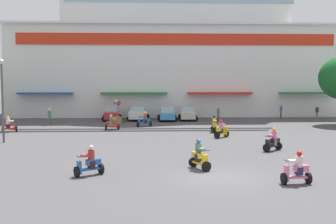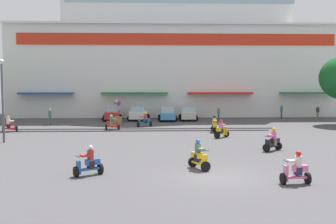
% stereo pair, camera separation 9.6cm
% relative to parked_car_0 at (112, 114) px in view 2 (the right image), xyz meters
% --- Properties ---
extents(ground_plane, '(128.00, 128.00, 0.00)m').
position_rel_parked_car_0_xyz_m(ground_plane, '(7.73, -14.11, -0.79)').
color(ground_plane, '#49474A').
extents(colonial_building, '(41.90, 15.84, 22.15)m').
position_rel_parked_car_0_xyz_m(colonial_building, '(7.73, 8.66, 9.01)').
color(colonial_building, silver).
rests_on(colonial_building, ground).
extents(parked_car_0, '(2.45, 4.13, 1.57)m').
position_rel_parked_car_0_xyz_m(parked_car_0, '(0.00, 0.00, 0.00)').
color(parked_car_0, '#B52D2E').
rests_on(parked_car_0, ground).
extents(parked_car_1, '(2.60, 4.34, 1.56)m').
position_rel_parked_car_0_xyz_m(parked_car_1, '(3.02, 0.27, 0.00)').
color(parked_car_1, silver).
rests_on(parked_car_1, ground).
extents(parked_car_2, '(2.32, 4.44, 1.43)m').
position_rel_parked_car_0_xyz_m(parked_car_2, '(6.36, -0.39, -0.06)').
color(parked_car_2, '#468ED0').
rests_on(parked_car_2, ground).
extents(parked_car_3, '(2.40, 3.99, 1.56)m').
position_rel_parked_car_0_xyz_m(parked_car_3, '(8.75, -0.16, -0.01)').
color(parked_car_3, beige).
rests_on(parked_car_3, ground).
extents(scooter_rider_0, '(1.37, 1.35, 1.48)m').
position_rel_parked_car_0_xyz_m(scooter_rider_0, '(10.16, -14.12, -0.17)').
color(scooter_rider_0, black).
rests_on(scooter_rider_0, ground).
extents(scooter_rider_1, '(1.54, 0.97, 1.49)m').
position_rel_parked_car_0_xyz_m(scooter_rider_1, '(3.83, -6.40, -0.18)').
color(scooter_rider_1, black).
rests_on(scooter_rider_1, ground).
extents(scooter_rider_2, '(0.59, 1.38, 1.49)m').
position_rel_parked_car_0_xyz_m(scooter_rider_2, '(10.11, -10.74, -0.18)').
color(scooter_rider_2, black).
rests_on(scooter_rider_2, ground).
extents(scooter_rider_3, '(1.08, 1.50, 1.59)m').
position_rel_parked_car_0_xyz_m(scooter_rider_3, '(6.98, -25.33, -0.14)').
color(scooter_rider_3, black).
rests_on(scooter_rider_3, ground).
extents(scooter_rider_4, '(1.39, 0.85, 1.45)m').
position_rel_parked_car_0_xyz_m(scooter_rider_4, '(-8.21, -9.81, -0.20)').
color(scooter_rider_4, black).
rests_on(scooter_rider_4, ground).
extents(scooter_rider_5, '(1.47, 1.18, 1.49)m').
position_rel_parked_car_0_xyz_m(scooter_rider_5, '(1.43, -26.48, -0.19)').
color(scooter_rider_5, black).
rests_on(scooter_rider_5, ground).
extents(scooter_rider_6, '(1.47, 1.30, 1.53)m').
position_rel_parked_car_0_xyz_m(scooter_rider_6, '(12.50, -20.17, -0.17)').
color(scooter_rider_6, black).
rests_on(scooter_rider_6, ground).
extents(scooter_rider_8, '(1.33, 0.55, 1.43)m').
position_rel_parked_car_0_xyz_m(scooter_rider_8, '(0.84, -8.54, -0.20)').
color(scooter_rider_8, black).
rests_on(scooter_rider_8, ground).
extents(scooter_rider_9, '(1.32, 0.60, 1.51)m').
position_rel_parked_car_0_xyz_m(scooter_rider_9, '(10.99, -28.53, -0.15)').
color(scooter_rider_9, black).
rests_on(scooter_rider_9, ground).
extents(pedestrian_0, '(0.49, 0.49, 1.57)m').
position_rel_parked_car_0_xyz_m(pedestrian_0, '(24.27, 0.63, 0.09)').
color(pedestrian_0, gray).
rests_on(pedestrian_0, ground).
extents(pedestrian_1, '(0.43, 0.43, 1.73)m').
position_rel_parked_car_0_xyz_m(pedestrian_1, '(19.99, 0.87, 0.22)').
color(pedestrian_1, '#433C36').
rests_on(pedestrian_1, ground).
extents(pedestrian_2, '(0.49, 0.49, 1.73)m').
position_rel_parked_car_0_xyz_m(pedestrian_2, '(-5.90, -4.68, 0.20)').
color(pedestrian_2, '#494C47').
rests_on(pedestrian_2, ground).
extents(pedestrian_3, '(0.42, 0.42, 1.60)m').
position_rel_parked_car_0_xyz_m(pedestrian_3, '(12.08, -1.27, 0.13)').
color(pedestrian_3, '#403B4A').
rests_on(pedestrian_3, ground).
extents(streetlamp_near, '(0.40, 0.40, 6.18)m').
position_rel_parked_car_0_xyz_m(streetlamp_near, '(-6.52, -15.89, 2.85)').
color(streetlamp_near, '#474C51').
rests_on(streetlamp_near, ground).
extents(balloon_vendor_cart, '(1.01, 1.08, 2.58)m').
position_rel_parked_car_0_xyz_m(balloon_vendor_cart, '(0.90, -3.30, 0.33)').
color(balloon_vendor_cart, olive).
rests_on(balloon_vendor_cart, ground).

